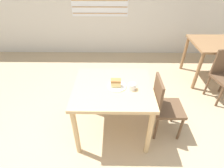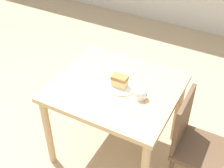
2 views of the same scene
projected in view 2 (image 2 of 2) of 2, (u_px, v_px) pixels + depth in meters
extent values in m
cube|color=tan|center=(116.00, 88.00, 2.40)|extent=(0.95, 0.84, 0.04)
cylinder|color=tan|center=(48.00, 133.00, 2.54)|extent=(0.06, 0.06, 0.71)
cylinder|color=tan|center=(94.00, 83.00, 3.04)|extent=(0.06, 0.06, 0.71)
cylinder|color=tan|center=(178.00, 111.00, 2.73)|extent=(0.06, 0.06, 0.71)
cube|color=brown|center=(201.00, 150.00, 2.33)|extent=(0.38, 0.38, 0.04)
cylinder|color=brown|center=(220.00, 161.00, 2.52)|extent=(0.04, 0.04, 0.39)
cylinder|color=brown|center=(183.00, 146.00, 2.63)|extent=(0.04, 0.04, 0.39)
cube|color=brown|center=(183.00, 120.00, 2.24)|extent=(0.03, 0.36, 0.43)
cylinder|color=white|center=(121.00, 87.00, 2.36)|extent=(0.22, 0.22, 0.01)
cube|color=#E0C67F|center=(120.00, 83.00, 2.34)|extent=(0.12, 0.07, 0.06)
cube|color=#A3703D|center=(120.00, 78.00, 2.31)|extent=(0.12, 0.07, 0.03)
cylinder|color=white|center=(140.00, 94.00, 2.25)|extent=(0.08, 0.08, 0.08)
torus|color=white|center=(145.00, 96.00, 2.23)|extent=(0.02, 0.06, 0.06)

